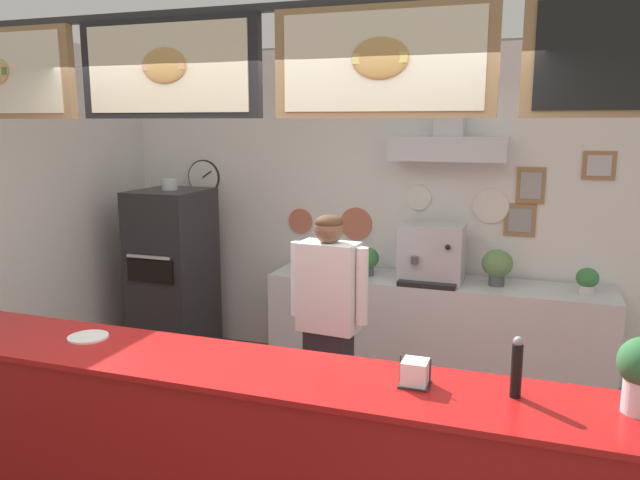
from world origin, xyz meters
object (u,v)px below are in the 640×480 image
at_px(potted_thyme, 323,255).
at_px(condiment_plate, 88,337).
at_px(napkin_holder, 415,374).
at_px(potted_oregano, 367,260).
at_px(pepper_grinder, 517,367).
at_px(espresso_machine, 432,253).
at_px(potted_rosemary, 587,280).
at_px(shop_worker, 329,325).
at_px(potted_sage, 497,265).
at_px(pizza_oven, 173,276).

distance_m(potted_thyme, condiment_plate, 2.52).
bearing_deg(napkin_holder, potted_oregano, 109.83).
xyz_separation_m(condiment_plate, pepper_grinder, (2.26, -0.00, 0.13)).
bearing_deg(espresso_machine, potted_oregano, 178.05).
height_order(condiment_plate, pepper_grinder, pepper_grinder).
bearing_deg(potted_rosemary, shop_worker, -141.18).
relative_size(potted_oregano, pepper_grinder, 0.88).
height_order(espresso_machine, potted_rosemary, espresso_machine).
xyz_separation_m(espresso_machine, potted_oregano, (-0.56, 0.02, -0.10)).
relative_size(potted_thyme, condiment_plate, 1.09).
bearing_deg(pepper_grinder, potted_thyme, 125.26).
distance_m(shop_worker, potted_sage, 1.69).
distance_m(potted_thyme, pepper_grinder, 3.03).
height_order(shop_worker, napkin_holder, shop_worker).
xyz_separation_m(potted_sage, condiment_plate, (-2.02, -2.46, -0.03)).
distance_m(espresso_machine, potted_thyme, 0.98).
height_order(potted_thyme, condiment_plate, potted_thyme).
bearing_deg(shop_worker, condiment_plate, 52.05).
bearing_deg(espresso_machine, condiment_plate, -121.66).
bearing_deg(condiment_plate, potted_oregano, 69.02).
relative_size(shop_worker, potted_rosemary, 8.09).
distance_m(shop_worker, potted_thyme, 1.46).
xyz_separation_m(potted_rosemary, condiment_plate, (-2.70, -2.45, 0.04)).
height_order(espresso_machine, condiment_plate, espresso_machine).
distance_m(pizza_oven, potted_oregano, 1.82).
relative_size(shop_worker, napkin_holder, 11.36).
distance_m(potted_oregano, napkin_holder, 2.63).
distance_m(pizza_oven, potted_rosemary, 3.57).
height_order(pizza_oven, condiment_plate, pizza_oven).
relative_size(shop_worker, espresso_machine, 3.12).
bearing_deg(potted_thyme, pizza_oven, -168.35).
xyz_separation_m(espresso_machine, potted_rosemary, (1.21, 0.03, -0.13)).
bearing_deg(potted_oregano, potted_sage, 0.73).
relative_size(espresso_machine, napkin_holder, 3.64).
bearing_deg(napkin_holder, pepper_grinder, 3.02).
bearing_deg(potted_rosemary, potted_sage, 179.41).
distance_m(espresso_machine, pepper_grinder, 2.55).
bearing_deg(shop_worker, potted_rosemary, -136.11).
bearing_deg(potted_sage, condiment_plate, -129.46).
bearing_deg(espresso_machine, potted_sage, 3.57).
height_order(shop_worker, pepper_grinder, shop_worker).
height_order(pizza_oven, potted_sage, pizza_oven).
bearing_deg(espresso_machine, potted_rosemary, 1.23).
bearing_deg(pizza_oven, pepper_grinder, -35.07).
bearing_deg(napkin_holder, espresso_machine, 97.72).
xyz_separation_m(espresso_machine, condiment_plate, (-1.50, -2.43, -0.09)).
relative_size(espresso_machine, potted_thyme, 2.16).
xyz_separation_m(potted_oregano, condiment_plate, (-0.94, -2.45, 0.00)).
bearing_deg(espresso_machine, potted_thyme, 177.65).
bearing_deg(condiment_plate, pepper_grinder, -0.05).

